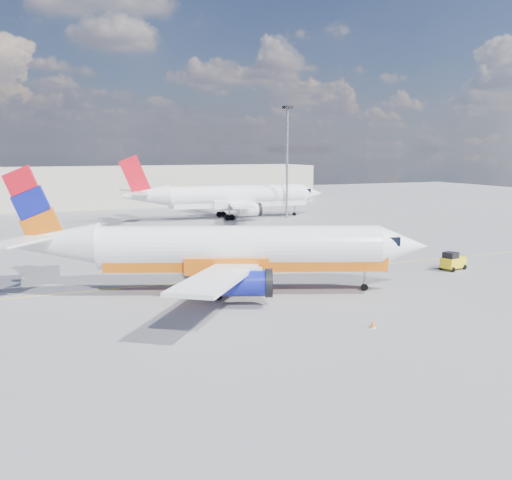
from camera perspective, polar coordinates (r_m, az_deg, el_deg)
name	(u,v)px	position (r m, az deg, el deg)	size (l,w,h in m)	color
ground	(284,281)	(50.50, 2.85, -4.12)	(240.00, 240.00, 0.00)	slate
taxi_line	(270,274)	(53.15, 1.44, -3.44)	(70.00, 0.15, 0.01)	yellow
terminal_main	(151,186)	(122.37, -10.50, 5.38)	(70.00, 14.00, 8.00)	beige
main_jet	(226,250)	(46.12, -2.99, -1.00)	(33.93, 25.64, 10.38)	white
second_jet	(231,197)	(96.11, -2.54, 4.30)	(35.23, 27.81, 10.68)	white
gse_tug	(453,261)	(58.16, 19.07, -2.02)	(2.74, 2.08, 1.77)	black
traffic_cone	(373,324)	(38.24, 11.60, -8.23)	(0.38, 0.38, 0.54)	white
floodlight_mast	(287,152)	(96.29, 3.13, 8.82)	(1.36, 1.36, 18.59)	#9999A1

